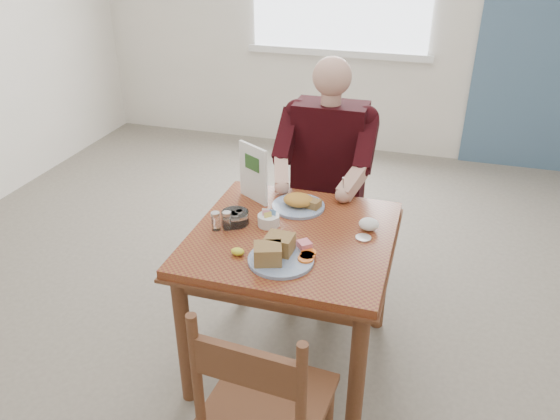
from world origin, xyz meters
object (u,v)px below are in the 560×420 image
(diner, at_px, (326,162))
(near_plate, at_px, (279,253))
(table, at_px, (292,254))
(chair_near, at_px, (264,409))
(far_plate, at_px, (300,203))
(chair_far, at_px, (327,207))

(diner, relative_size, near_plate, 4.23)
(table, relative_size, chair_near, 0.97)
(far_plate, bearing_deg, chair_near, -81.82)
(chair_near, height_order, diner, diner)
(table, xyz_separation_m, chair_far, (0.00, 0.80, -0.16))
(chair_near, relative_size, near_plate, 2.90)
(table, xyz_separation_m, far_plate, (-0.03, 0.25, 0.14))
(chair_near, bearing_deg, near_plate, 101.49)
(table, height_order, chair_far, chair_far)
(diner, bearing_deg, chair_near, -85.62)
(far_plate, bearing_deg, diner, 85.82)
(table, bearing_deg, chair_far, 90.00)
(table, height_order, far_plate, far_plate)
(far_plate, bearing_deg, table, -82.43)
(diner, distance_m, near_plate, 0.94)
(table, height_order, diner, diner)
(diner, distance_m, far_plate, 0.46)
(far_plate, bearing_deg, near_plate, -85.61)
(chair_far, relative_size, far_plate, 2.91)
(table, height_order, chair_near, chair_near)
(chair_far, bearing_deg, near_plate, -89.81)
(table, xyz_separation_m, chair_near, (0.11, -0.77, -0.16))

